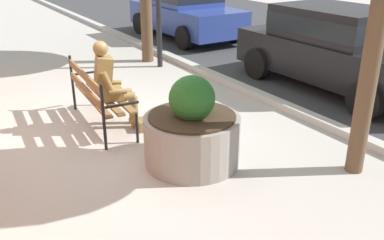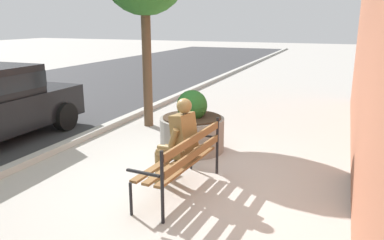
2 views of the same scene
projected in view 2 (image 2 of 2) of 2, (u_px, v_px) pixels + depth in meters
ground_plane at (186, 185)px, 5.80m from camera, size 80.00×80.00×0.00m
curb_stone at (38, 157)px, 6.84m from camera, size 60.00×0.20×0.12m
building_wall_behind at (381, 64)px, 5.75m from camera, size 12.00×0.50×3.59m
park_bench at (184, 158)px, 5.40m from camera, size 1.83×0.65×0.95m
bronze_statue_seated at (177, 143)px, 5.64m from camera, size 0.76×0.80×1.37m
concrete_planter at (192, 129)px, 7.27m from camera, size 1.24×1.24×1.18m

